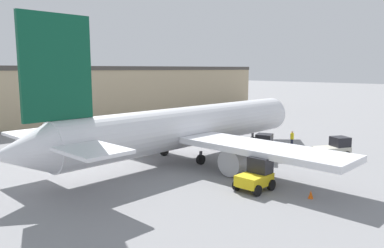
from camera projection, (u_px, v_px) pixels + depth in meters
The scene contains 8 objects.
ground_plane at pixel (192, 157), 36.95m from camera, with size 400.00×400.00×0.00m, color gray.
terminal_building at pixel (74, 92), 65.95m from camera, with size 85.48×13.14×9.09m.
airplane at pixel (185, 128), 35.76m from camera, with size 36.03×32.46×12.44m.
ground_crew_worker at pixel (292, 138), 41.81m from camera, with size 0.39×0.39×1.79m.
baggage_tug at pixel (256, 175), 26.96m from camera, with size 2.58×2.07×2.31m.
belt_loader_truck at pixel (262, 147), 36.77m from camera, with size 3.61×2.86×2.23m.
pushback_tug at pixel (334, 147), 37.31m from camera, with size 3.87×3.20×1.92m.
safety_cone_near at pixel (311, 194), 25.19m from camera, with size 0.36×0.36×0.55m.
Camera 1 is at (-25.66, -25.34, 8.69)m, focal length 35.00 mm.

